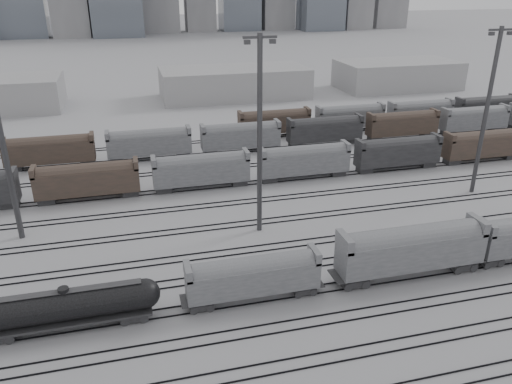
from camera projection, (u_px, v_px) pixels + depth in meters
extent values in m
plane|color=#B3B3B8|center=(334.00, 293.00, 52.51)|extent=(900.00, 900.00, 0.00)
cube|color=black|center=(397.00, 384.00, 40.66)|extent=(220.00, 0.07, 0.16)
cube|color=black|center=(377.00, 354.00, 43.83)|extent=(220.00, 0.07, 0.16)
cube|color=black|center=(370.00, 344.00, 45.11)|extent=(220.00, 0.07, 0.16)
cube|color=black|center=(353.00, 320.00, 48.28)|extent=(220.00, 0.07, 0.16)
cube|color=black|center=(347.00, 311.00, 49.56)|extent=(220.00, 0.07, 0.16)
cube|color=black|center=(333.00, 291.00, 52.73)|extent=(220.00, 0.07, 0.16)
cube|color=black|center=(328.00, 284.00, 54.00)|extent=(220.00, 0.07, 0.16)
cube|color=black|center=(316.00, 267.00, 57.18)|extent=(220.00, 0.07, 0.16)
cube|color=black|center=(312.00, 260.00, 58.45)|extent=(220.00, 0.07, 0.16)
cube|color=black|center=(301.00, 246.00, 61.62)|extent=(220.00, 0.07, 0.16)
cube|color=black|center=(298.00, 240.00, 62.90)|extent=(220.00, 0.07, 0.16)
cube|color=black|center=(284.00, 221.00, 67.85)|extent=(220.00, 0.07, 0.16)
cube|color=black|center=(281.00, 217.00, 69.13)|extent=(220.00, 0.07, 0.16)
cube|color=black|center=(270.00, 201.00, 74.08)|extent=(220.00, 0.07, 0.16)
cube|color=black|center=(268.00, 197.00, 75.35)|extent=(220.00, 0.07, 0.16)
cube|color=black|center=(258.00, 184.00, 80.30)|extent=(220.00, 0.07, 0.16)
cube|color=black|center=(256.00, 180.00, 81.58)|extent=(220.00, 0.07, 0.16)
cube|color=black|center=(247.00, 167.00, 87.42)|extent=(220.00, 0.07, 0.16)
cube|color=black|center=(245.00, 164.00, 88.70)|extent=(220.00, 0.07, 0.16)
cube|color=black|center=(237.00, 153.00, 94.53)|extent=(220.00, 0.07, 0.16)
cube|color=black|center=(235.00, 150.00, 95.81)|extent=(220.00, 0.07, 0.16)
cube|color=black|center=(228.00, 141.00, 101.65)|extent=(220.00, 0.07, 0.16)
cube|color=black|center=(227.00, 139.00, 102.93)|extent=(220.00, 0.07, 0.16)
cube|color=black|center=(1.00, 334.00, 45.68)|extent=(2.59, 2.09, 0.70)
cube|color=black|center=(134.00, 313.00, 48.44)|extent=(2.59, 2.09, 0.70)
cube|color=black|center=(68.00, 319.00, 46.86)|extent=(15.44, 2.69, 0.25)
cylinder|color=black|center=(66.00, 305.00, 46.24)|extent=(14.45, 2.89, 2.89)
sphere|color=black|center=(145.00, 293.00, 47.91)|extent=(2.89, 2.89, 2.89)
cylinder|color=black|center=(63.00, 290.00, 45.61)|extent=(1.00, 1.00, 0.50)
cube|color=black|center=(63.00, 291.00, 45.65)|extent=(13.95, 0.90, 0.06)
cube|color=black|center=(201.00, 304.00, 49.97)|extent=(2.35, 1.90, 0.63)
cube|color=black|center=(303.00, 288.00, 52.49)|extent=(2.35, 1.90, 0.63)
cube|color=slate|center=(253.00, 278.00, 50.39)|extent=(13.59, 2.72, 2.90)
cylinder|color=slate|center=(253.00, 269.00, 49.96)|extent=(12.32, 2.63, 2.63)
cube|color=slate|center=(188.00, 272.00, 48.17)|extent=(0.63, 2.72, 1.27)
cube|color=slate|center=(315.00, 254.00, 51.18)|extent=(0.63, 2.72, 1.27)
cone|color=black|center=(253.00, 293.00, 51.09)|extent=(2.17, 2.17, 0.82)
cube|color=black|center=(353.00, 280.00, 53.76)|extent=(2.87, 2.32, 0.77)
cube|color=black|center=(460.00, 263.00, 56.82)|extent=(2.87, 2.32, 0.77)
cube|color=slate|center=(411.00, 251.00, 54.27)|extent=(16.57, 3.31, 3.54)
cylinder|color=slate|center=(412.00, 240.00, 53.75)|extent=(15.03, 3.20, 3.20)
cube|color=slate|center=(345.00, 242.00, 51.56)|extent=(0.77, 3.31, 1.55)
cube|color=slate|center=(478.00, 224.00, 55.24)|extent=(0.77, 3.31, 1.55)
cone|color=black|center=(409.00, 268.00, 55.12)|extent=(2.65, 2.65, 0.99)
cube|color=black|center=(488.00, 260.00, 57.72)|extent=(2.58, 2.09, 0.70)
cube|color=slate|center=(486.00, 228.00, 55.74)|extent=(0.70, 2.98, 1.39)
cylinder|color=#3A3A3D|center=(1.00, 134.00, 58.43)|extent=(0.70, 0.70, 27.39)
cylinder|color=#3A3A3D|center=(260.00, 139.00, 60.87)|extent=(0.64, 0.64, 24.92)
cube|color=#3A3A3D|center=(260.00, 37.00, 56.15)|extent=(3.99, 0.30, 0.30)
cube|color=#3A3A3D|center=(247.00, 42.00, 56.00)|extent=(0.70, 0.50, 0.50)
cube|color=#3A3A3D|center=(273.00, 41.00, 56.69)|extent=(0.70, 0.50, 0.50)
cylinder|color=#3A3A3D|center=(486.00, 114.00, 72.68)|extent=(0.63, 0.63, 24.57)
cube|color=#3A3A3D|center=(501.00, 30.00, 68.03)|extent=(3.93, 0.29, 0.29)
cube|color=#3A3A3D|center=(492.00, 34.00, 67.89)|extent=(0.69, 0.49, 0.49)
cube|color=#3A3A3D|center=(510.00, 33.00, 68.57)|extent=(0.69, 0.49, 0.49)
cube|color=#49372E|center=(88.00, 182.00, 73.86)|extent=(15.00, 3.00, 5.60)
cube|color=slate|center=(201.00, 171.00, 77.79)|extent=(15.00, 3.00, 5.60)
cube|color=slate|center=(304.00, 162.00, 81.72)|extent=(15.00, 3.00, 5.60)
cube|color=black|center=(398.00, 154.00, 85.65)|extent=(15.00, 3.00, 5.60)
cube|color=#49372E|center=(483.00, 146.00, 89.58)|extent=(15.00, 3.00, 5.60)
cube|color=#49372E|center=(50.00, 152.00, 86.47)|extent=(15.00, 3.00, 5.60)
cube|color=slate|center=(149.00, 144.00, 90.40)|extent=(15.00, 3.00, 5.60)
cube|color=slate|center=(241.00, 138.00, 94.33)|extent=(15.00, 3.00, 5.60)
cube|color=black|center=(325.00, 131.00, 98.26)|extent=(15.00, 3.00, 5.60)
cube|color=#49372E|center=(402.00, 125.00, 102.19)|extent=(15.00, 3.00, 5.60)
cube|color=slate|center=(474.00, 120.00, 106.13)|extent=(15.00, 3.00, 5.60)
cube|color=#49372E|center=(274.00, 123.00, 103.53)|extent=(15.00, 3.00, 5.60)
cube|color=slate|center=(350.00, 118.00, 107.46)|extent=(15.00, 3.00, 5.60)
cube|color=slate|center=(420.00, 113.00, 111.39)|extent=(15.00, 3.00, 5.60)
cube|color=black|center=(485.00, 109.00, 115.32)|extent=(15.00, 3.00, 5.60)
cube|color=#A6A6A8|center=(234.00, 83.00, 137.75)|extent=(40.00, 18.00, 8.00)
cube|color=#A6A6A8|center=(397.00, 75.00, 149.31)|extent=(35.00, 18.00, 8.00)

